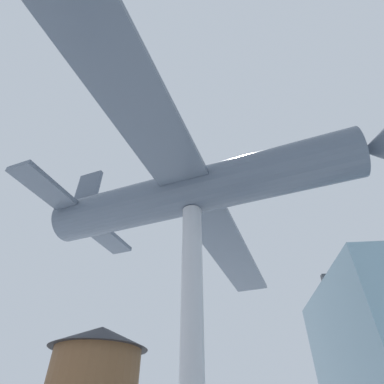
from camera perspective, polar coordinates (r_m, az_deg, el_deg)
The scene contains 2 objects.
support_pylon_central at distance 8.65m, azimuth 0.00°, elevation -24.70°, with size 0.63×0.63×7.60m.
suspended_airplane at distance 10.69m, azimuth 0.47°, elevation 0.19°, with size 20.00×12.72×3.22m.
Camera 1 is at (8.37, 0.78, 1.77)m, focal length 28.00 mm.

